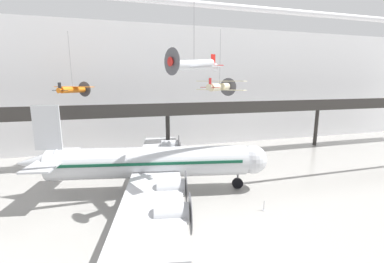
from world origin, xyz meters
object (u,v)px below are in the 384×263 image
at_px(suspended_plane_orange_highwing, 73,89).
at_px(stanchion_barrier, 264,207).
at_px(suspended_plane_silver_racer, 194,65).
at_px(suspended_plane_cream_biplane, 220,87).
at_px(airliner_silver_main, 149,163).

distance_m(suspended_plane_orange_highwing, stanchion_barrier, 30.21).
height_order(suspended_plane_silver_racer, stanchion_barrier, suspended_plane_silver_racer).
relative_size(suspended_plane_silver_racer, suspended_plane_orange_highwing, 0.72).
relative_size(suspended_plane_silver_racer, suspended_plane_cream_biplane, 0.73).
bearing_deg(suspended_plane_silver_racer, suspended_plane_orange_highwing, -75.23).
height_order(suspended_plane_orange_highwing, stanchion_barrier, suspended_plane_orange_highwing).
bearing_deg(stanchion_barrier, suspended_plane_cream_biplane, 88.88).
xyz_separation_m(suspended_plane_silver_racer, suspended_plane_orange_highwing, (-13.11, 17.29, -2.63)).
distance_m(suspended_plane_silver_racer, stanchion_barrier, 15.62).
height_order(suspended_plane_cream_biplane, suspended_plane_orange_highwing, suspended_plane_cream_biplane).
height_order(suspended_plane_cream_biplane, stanchion_barrier, suspended_plane_cream_biplane).
distance_m(suspended_plane_silver_racer, suspended_plane_orange_highwing, 21.86).
distance_m(airliner_silver_main, suspended_plane_silver_racer, 12.44).
relative_size(suspended_plane_cream_biplane, suspended_plane_orange_highwing, 0.98).
height_order(airliner_silver_main, suspended_plane_cream_biplane, suspended_plane_cream_biplane).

